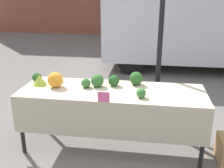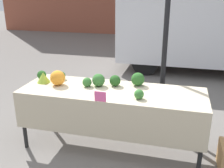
# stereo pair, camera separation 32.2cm
# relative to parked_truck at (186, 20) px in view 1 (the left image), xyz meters

# --- Properties ---
(ground_plane) EXTENTS (40.00, 40.00, 0.00)m
(ground_plane) POSITION_rel_parked_truck_xyz_m (-1.32, -3.97, -1.24)
(ground_plane) COLOR slate
(tent_pole) EXTENTS (0.07, 0.07, 2.31)m
(tent_pole) POSITION_rel_parked_truck_xyz_m (-0.74, -3.33, -0.08)
(tent_pole) COLOR black
(tent_pole) RESTS_ON ground_plane
(parked_truck) EXTENTS (4.38, 1.83, 2.35)m
(parked_truck) POSITION_rel_parked_truck_xyz_m (0.00, 0.00, 0.00)
(parked_truck) COLOR silver
(parked_truck) RESTS_ON ground_plane
(market_table) EXTENTS (2.30, 0.77, 0.80)m
(market_table) POSITION_rel_parked_truck_xyz_m (-1.32, -4.04, -0.53)
(market_table) COLOR beige
(market_table) RESTS_ON ground_plane
(orange_cauliflower) EXTENTS (0.20, 0.20, 0.20)m
(orange_cauliflower) POSITION_rel_parked_truck_xyz_m (-2.05, -3.97, -0.34)
(orange_cauliflower) COLOR orange
(orange_cauliflower) RESTS_ON market_table
(romanesco_head) EXTENTS (0.17, 0.17, 0.14)m
(romanesco_head) POSITION_rel_parked_truck_xyz_m (-2.28, -3.93, -0.37)
(romanesco_head) COLOR #93B238
(romanesco_head) RESTS_ON market_table
(broccoli_head_0) EXTENTS (0.12, 0.12, 0.12)m
(broccoli_head_0) POSITION_rel_parked_truck_xyz_m (-2.36, -3.82, -0.37)
(broccoli_head_0) COLOR #285B23
(broccoli_head_0) RESTS_ON market_table
(broccoli_head_1) EXTENTS (0.11, 0.11, 0.11)m
(broccoli_head_1) POSITION_rel_parked_truck_xyz_m (-2.10, -3.75, -0.38)
(broccoli_head_1) COLOR #285B23
(broccoli_head_1) RESTS_ON market_table
(broccoli_head_2) EXTENTS (0.14, 0.14, 0.14)m
(broccoli_head_2) POSITION_rel_parked_truck_xyz_m (-1.32, -3.82, -0.37)
(broccoli_head_2) COLOR #23511E
(broccoli_head_2) RESTS_ON market_table
(broccoli_head_3) EXTENTS (0.16, 0.16, 0.16)m
(broccoli_head_3) POSITION_rel_parked_truck_xyz_m (-1.52, -3.88, -0.36)
(broccoli_head_3) COLOR #336B2D
(broccoli_head_3) RESTS_ON market_table
(broccoli_head_4) EXTENTS (0.17, 0.17, 0.17)m
(broccoli_head_4) POSITION_rel_parked_truck_xyz_m (-1.03, -3.73, -0.35)
(broccoli_head_4) COLOR #285B23
(broccoli_head_4) RESTS_ON market_table
(broccoli_head_5) EXTENTS (0.11, 0.11, 0.11)m
(broccoli_head_5) POSITION_rel_parked_truck_xyz_m (-0.95, -4.16, -0.38)
(broccoli_head_5) COLOR #387533
(broccoli_head_5) RESTS_ON market_table
(broccoli_head_6) EXTENTS (0.12, 0.12, 0.12)m
(broccoli_head_6) POSITION_rel_parked_truck_xyz_m (-1.66, -3.93, -0.38)
(broccoli_head_6) COLOR #336B2D
(broccoli_head_6) RESTS_ON market_table
(price_sign) EXTENTS (0.13, 0.01, 0.12)m
(price_sign) POSITION_rel_parked_truck_xyz_m (-1.36, -4.34, -0.38)
(price_sign) COLOR #F45B9E
(price_sign) RESTS_ON market_table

